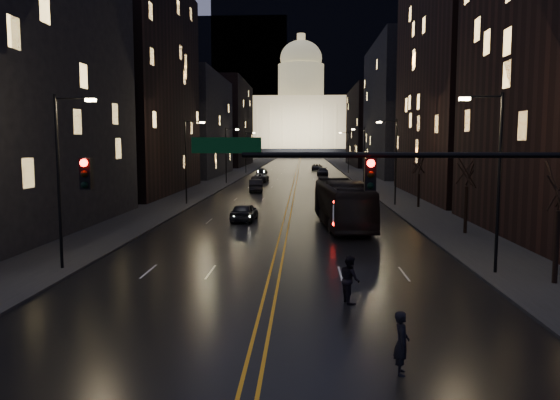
# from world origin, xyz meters

# --- Properties ---
(ground) EXTENTS (900.00, 900.00, 0.00)m
(ground) POSITION_xyz_m (0.00, 0.00, 0.00)
(ground) COLOR black
(ground) RESTS_ON ground
(road) EXTENTS (20.00, 320.00, 0.02)m
(road) POSITION_xyz_m (0.00, 130.00, 0.01)
(road) COLOR black
(road) RESTS_ON ground
(sidewalk_left) EXTENTS (8.00, 320.00, 0.16)m
(sidewalk_left) POSITION_xyz_m (-14.00, 130.00, 0.08)
(sidewalk_left) COLOR black
(sidewalk_left) RESTS_ON ground
(sidewalk_right) EXTENTS (8.00, 320.00, 0.16)m
(sidewalk_right) POSITION_xyz_m (14.00, 130.00, 0.08)
(sidewalk_right) COLOR black
(sidewalk_right) RESTS_ON ground
(center_line) EXTENTS (0.62, 320.00, 0.01)m
(center_line) POSITION_xyz_m (0.00, 130.00, 0.03)
(center_line) COLOR orange
(center_line) RESTS_ON road
(building_left_mid) EXTENTS (12.00, 30.00, 28.00)m
(building_left_mid) POSITION_xyz_m (-21.00, 54.00, 14.00)
(building_left_mid) COLOR black
(building_left_mid) RESTS_ON ground
(building_left_far) EXTENTS (12.00, 34.00, 20.00)m
(building_left_far) POSITION_xyz_m (-21.00, 92.00, 10.00)
(building_left_far) COLOR black
(building_left_far) RESTS_ON ground
(building_left_dist) EXTENTS (12.00, 40.00, 24.00)m
(building_left_dist) POSITION_xyz_m (-21.00, 140.00, 12.00)
(building_left_dist) COLOR black
(building_left_dist) RESTS_ON ground
(building_right_tall) EXTENTS (12.00, 30.00, 38.00)m
(building_right_tall) POSITION_xyz_m (21.00, 50.00, 19.00)
(building_right_tall) COLOR black
(building_right_tall) RESTS_ON ground
(building_right_mid) EXTENTS (12.00, 34.00, 26.00)m
(building_right_mid) POSITION_xyz_m (21.00, 92.00, 13.00)
(building_right_mid) COLOR black
(building_right_mid) RESTS_ON ground
(building_right_dist) EXTENTS (12.00, 40.00, 22.00)m
(building_right_dist) POSITION_xyz_m (21.00, 140.00, 11.00)
(building_right_dist) COLOR black
(building_right_dist) RESTS_ON ground
(mountain_ridge) EXTENTS (520.00, 60.00, 130.00)m
(mountain_ridge) POSITION_xyz_m (40.00, 380.00, 65.00)
(mountain_ridge) COLOR black
(mountain_ridge) RESTS_ON ground
(capitol) EXTENTS (90.00, 50.00, 58.50)m
(capitol) POSITION_xyz_m (0.00, 250.00, 17.15)
(capitol) COLOR black
(capitol) RESTS_ON ground
(traffic_signal) EXTENTS (17.29, 0.45, 7.00)m
(traffic_signal) POSITION_xyz_m (5.91, -0.00, 5.10)
(traffic_signal) COLOR black
(traffic_signal) RESTS_ON ground
(streetlamp_right_near) EXTENTS (2.13, 0.25, 9.00)m
(streetlamp_right_near) POSITION_xyz_m (10.81, 10.00, 5.08)
(streetlamp_right_near) COLOR black
(streetlamp_right_near) RESTS_ON ground
(streetlamp_left_near) EXTENTS (2.13, 0.25, 9.00)m
(streetlamp_left_near) POSITION_xyz_m (-10.81, 10.00, 5.08)
(streetlamp_left_near) COLOR black
(streetlamp_left_near) RESTS_ON ground
(streetlamp_right_mid) EXTENTS (2.13, 0.25, 9.00)m
(streetlamp_right_mid) POSITION_xyz_m (10.81, 40.00, 5.08)
(streetlamp_right_mid) COLOR black
(streetlamp_right_mid) RESTS_ON ground
(streetlamp_left_mid) EXTENTS (2.13, 0.25, 9.00)m
(streetlamp_left_mid) POSITION_xyz_m (-10.81, 40.00, 5.08)
(streetlamp_left_mid) COLOR black
(streetlamp_left_mid) RESTS_ON ground
(streetlamp_right_far) EXTENTS (2.13, 0.25, 9.00)m
(streetlamp_right_far) POSITION_xyz_m (10.81, 70.00, 5.08)
(streetlamp_right_far) COLOR black
(streetlamp_right_far) RESTS_ON ground
(streetlamp_left_far) EXTENTS (2.13, 0.25, 9.00)m
(streetlamp_left_far) POSITION_xyz_m (-10.81, 70.00, 5.08)
(streetlamp_left_far) COLOR black
(streetlamp_left_far) RESTS_ON ground
(streetlamp_right_dist) EXTENTS (2.13, 0.25, 9.00)m
(streetlamp_right_dist) POSITION_xyz_m (10.81, 100.00, 5.08)
(streetlamp_right_dist) COLOR black
(streetlamp_right_dist) RESTS_ON ground
(streetlamp_left_dist) EXTENTS (2.13, 0.25, 9.00)m
(streetlamp_left_dist) POSITION_xyz_m (-10.81, 100.00, 5.08)
(streetlamp_left_dist) COLOR black
(streetlamp_left_dist) RESTS_ON ground
(tree_right_near) EXTENTS (2.40, 2.40, 6.65)m
(tree_right_near) POSITION_xyz_m (13.00, 8.00, 4.53)
(tree_right_near) COLOR black
(tree_right_near) RESTS_ON ground
(tree_right_mid) EXTENTS (2.40, 2.40, 6.65)m
(tree_right_mid) POSITION_xyz_m (13.00, 22.00, 4.53)
(tree_right_mid) COLOR black
(tree_right_mid) RESTS_ON ground
(tree_right_far) EXTENTS (2.40, 2.40, 6.65)m
(tree_right_far) POSITION_xyz_m (13.00, 38.00, 4.53)
(tree_right_far) COLOR black
(tree_right_far) RESTS_ON ground
(bus) EXTENTS (4.13, 13.25, 3.63)m
(bus) POSITION_xyz_m (4.52, 25.68, 1.82)
(bus) COLOR black
(bus) RESTS_ON ground
(oncoming_car_a) EXTENTS (2.22, 4.79, 1.59)m
(oncoming_car_a) POSITION_xyz_m (-3.56, 28.33, 0.79)
(oncoming_car_a) COLOR black
(oncoming_car_a) RESTS_ON ground
(oncoming_car_b) EXTENTS (2.33, 5.31, 1.70)m
(oncoming_car_b) POSITION_xyz_m (-5.03, 55.99, 0.85)
(oncoming_car_b) COLOR black
(oncoming_car_b) RESTS_ON ground
(oncoming_car_c) EXTENTS (2.88, 5.49, 1.47)m
(oncoming_car_c) POSITION_xyz_m (-5.84, 74.28, 0.74)
(oncoming_car_c) COLOR black
(oncoming_car_c) RESTS_ON ground
(oncoming_car_d) EXTENTS (2.28, 4.67, 1.31)m
(oncoming_car_d) POSITION_xyz_m (-7.35, 97.03, 0.65)
(oncoming_car_d) COLOR black
(oncoming_car_d) RESTS_ON ground
(receding_car_a) EXTENTS (2.07, 4.80, 1.54)m
(receding_car_a) POSITION_xyz_m (4.00, 42.95, 0.77)
(receding_car_a) COLOR black
(receding_car_a) RESTS_ON ground
(receding_car_b) EXTENTS (2.20, 4.50, 1.48)m
(receding_car_b) POSITION_xyz_m (8.02, 57.62, 0.74)
(receding_car_b) COLOR black
(receding_car_b) RESTS_ON ground
(receding_car_c) EXTENTS (2.45, 5.68, 1.63)m
(receding_car_c) POSITION_xyz_m (5.26, 92.39, 0.81)
(receding_car_c) COLOR black
(receding_car_c) RESTS_ON ground
(receding_car_d) EXTENTS (2.72, 5.68, 1.56)m
(receding_car_d) POSITION_xyz_m (4.67, 114.30, 0.78)
(receding_car_d) COLOR black
(receding_car_d) RESTS_ON ground
(pedestrian_a) EXTENTS (0.52, 0.72, 1.85)m
(pedestrian_a) POSITION_xyz_m (4.23, -2.00, 0.92)
(pedestrian_a) COLOR black
(pedestrian_a) RESTS_ON ground
(pedestrian_b) EXTENTS (0.78, 1.08, 1.98)m
(pedestrian_b) POSITION_xyz_m (3.35, 5.00, 0.99)
(pedestrian_b) COLOR black
(pedestrian_b) RESTS_ON ground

